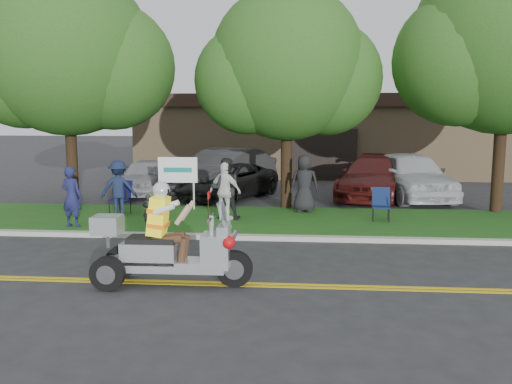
# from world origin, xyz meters

# --- Properties ---
(ground) EXTENTS (120.00, 120.00, 0.00)m
(ground) POSITION_xyz_m (0.00, 0.00, 0.00)
(ground) COLOR #28282B
(ground) RESTS_ON ground
(centerline_near) EXTENTS (60.00, 0.10, 0.01)m
(centerline_near) POSITION_xyz_m (0.00, -0.58, 0.01)
(centerline_near) COLOR gold
(centerline_near) RESTS_ON ground
(centerline_far) EXTENTS (60.00, 0.10, 0.01)m
(centerline_far) POSITION_xyz_m (0.00, -0.42, 0.01)
(centerline_far) COLOR gold
(centerline_far) RESTS_ON ground
(curb) EXTENTS (60.00, 0.25, 0.12)m
(curb) POSITION_xyz_m (0.00, 3.05, 0.06)
(curb) COLOR #A8A89E
(curb) RESTS_ON ground
(grass_verge) EXTENTS (60.00, 4.00, 0.10)m
(grass_verge) POSITION_xyz_m (0.00, 5.20, 0.06)
(grass_verge) COLOR #175015
(grass_verge) RESTS_ON ground
(commercial_building) EXTENTS (18.00, 8.20, 4.00)m
(commercial_building) POSITION_xyz_m (2.00, 18.98, 2.01)
(commercial_building) COLOR #9E7F5B
(commercial_building) RESTS_ON ground
(tree_left) EXTENTS (6.62, 5.40, 7.78)m
(tree_left) POSITION_xyz_m (-6.44, 7.03, 4.85)
(tree_left) COLOR #332114
(tree_left) RESTS_ON ground
(tree_mid) EXTENTS (5.88, 4.80, 7.05)m
(tree_mid) POSITION_xyz_m (0.55, 7.23, 4.43)
(tree_mid) COLOR #332114
(tree_mid) RESTS_ON ground
(tree_right) EXTENTS (6.86, 5.60, 8.07)m
(tree_right) POSITION_xyz_m (7.06, 7.03, 5.03)
(tree_right) COLOR #332114
(tree_right) RESTS_ON ground
(business_sign) EXTENTS (1.25, 0.06, 1.75)m
(business_sign) POSITION_xyz_m (-2.90, 6.60, 1.26)
(business_sign) COLOR silver
(business_sign) RESTS_ON ground
(trike_scooter) EXTENTS (2.93, 0.98, 1.92)m
(trike_scooter) POSITION_xyz_m (-1.49, -0.62, 0.67)
(trike_scooter) COLOR black
(trike_scooter) RESTS_ON ground
(lawn_chair_a) EXTENTS (0.71, 0.72, 1.00)m
(lawn_chair_a) POSITION_xyz_m (-4.41, 5.72, 0.67)
(lawn_chair_a) COLOR black
(lawn_chair_a) RESTS_ON grass_verge
(lawn_chair_b) EXTENTS (0.53, 0.55, 0.94)m
(lawn_chair_b) POSITION_xyz_m (3.24, 5.28, 0.63)
(lawn_chair_b) COLOR black
(lawn_chair_b) RESTS_ON grass_verge
(spectator_adult_left) EXTENTS (0.67, 0.53, 1.63)m
(spectator_adult_left) POSITION_xyz_m (-5.13, 3.73, 0.92)
(spectator_adult_left) COLOR #191C47
(spectator_adult_left) RESTS_ON grass_verge
(spectator_adult_mid) EXTENTS (0.94, 0.78, 1.76)m
(spectator_adult_mid) POSITION_xyz_m (-1.18, 5.10, 0.99)
(spectator_adult_mid) COLOR black
(spectator_adult_mid) RESTS_ON grass_verge
(spectator_adult_right) EXTENTS (1.05, 0.74, 1.66)m
(spectator_adult_right) POSITION_xyz_m (-1.16, 4.93, 0.93)
(spectator_adult_right) COLOR white
(spectator_adult_right) RESTS_ON grass_verge
(spectator_chair_a) EXTENTS (1.13, 0.74, 1.65)m
(spectator_chair_a) POSITION_xyz_m (-4.39, 5.33, 0.93)
(spectator_chair_a) COLOR #151F3D
(spectator_chair_a) RESTS_ON grass_verge
(spectator_chair_b) EXTENTS (0.87, 0.57, 1.77)m
(spectator_chair_b) POSITION_xyz_m (1.08, 6.44, 0.99)
(spectator_chair_b) COLOR black
(spectator_chair_b) RESTS_ON grass_verge
(child_left) EXTENTS (0.33, 0.22, 0.89)m
(child_left) POSITION_xyz_m (-3.09, 3.87, 0.55)
(child_left) COLOR black
(child_left) RESTS_ON grass_verge
(parked_car_far_left) EXTENTS (1.72, 4.07, 1.37)m
(parked_car_far_left) POSITION_xyz_m (-5.00, 10.27, 0.69)
(parked_car_far_left) COLOR #999BA0
(parked_car_far_left) RESTS_ON ground
(parked_car_left) EXTENTS (3.92, 5.61, 1.75)m
(parked_car_left) POSITION_xyz_m (-2.00, 10.51, 0.88)
(parked_car_left) COLOR #29292C
(parked_car_left) RESTS_ON ground
(parked_car_mid) EXTENTS (3.83, 5.10, 1.29)m
(parked_car_mid) POSITION_xyz_m (-1.71, 9.44, 0.64)
(parked_car_mid) COLOR black
(parked_car_mid) RESTS_ON ground
(parked_car_right) EXTENTS (3.50, 5.58, 1.51)m
(parked_car_right) POSITION_xyz_m (3.65, 10.17, 0.75)
(parked_car_right) COLOR #491311
(parked_car_right) RESTS_ON ground
(parked_car_far_right) EXTENTS (2.89, 5.37, 1.74)m
(parked_car_far_right) POSITION_xyz_m (4.95, 9.93, 0.87)
(parked_car_far_right) COLOR silver
(parked_car_far_right) RESTS_ON ground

